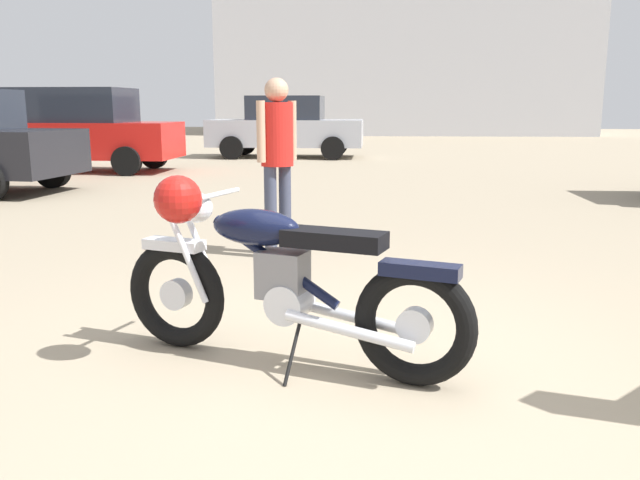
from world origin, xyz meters
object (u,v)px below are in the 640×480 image
Objects in this scene: red_hatchback_near at (82,129)px; vintage_motorcycle at (275,278)px; bystander at (277,149)px; blue_hatchback_right at (286,127)px.

vintage_motorcycle is at bearing -60.33° from red_hatchback_near.
red_hatchback_near is (-5.99, 7.41, -0.10)m from bystander.
bystander is 0.42× the size of red_hatchback_near.
red_hatchback_near is (-6.57, 10.04, 0.43)m from vintage_motorcycle.
blue_hatchback_right is (-2.46, 12.00, -0.18)m from bystander.
blue_hatchback_right is at bearing 48.94° from red_hatchback_near.
vintage_motorcycle is 12.00m from red_hatchback_near.
vintage_motorcycle is at bearing 138.85° from bystander.
bystander is at bearing -63.89° from vintage_motorcycle.
blue_hatchback_right is (-3.04, 14.63, 0.34)m from vintage_motorcycle.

